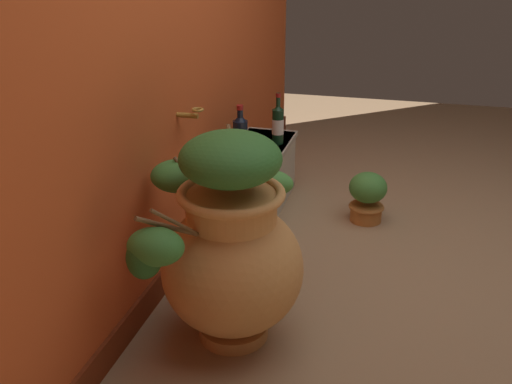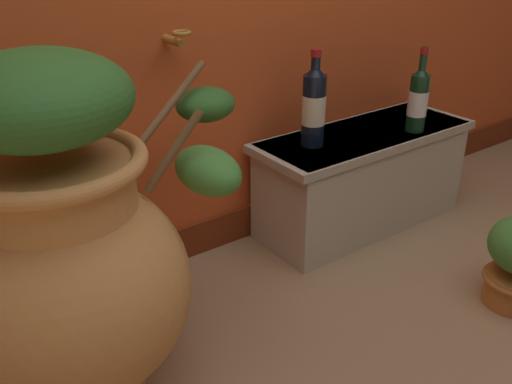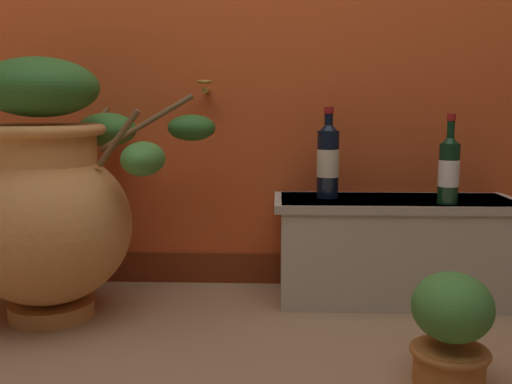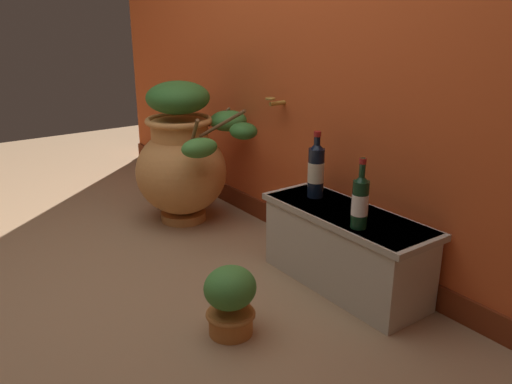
{
  "view_description": "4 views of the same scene",
  "coord_description": "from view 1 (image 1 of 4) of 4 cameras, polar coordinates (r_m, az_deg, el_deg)",
  "views": [
    {
      "loc": [
        -2.46,
        0.11,
        1.48
      ],
      "look_at": [
        -0.09,
        0.74,
        0.41
      ],
      "focal_mm": 39.91,
      "sensor_mm": 36.0,
      "label": 1
    },
    {
      "loc": [
        -0.92,
        -0.44,
        1.1
      ],
      "look_at": [
        -0.01,
        0.8,
        0.34
      ],
      "focal_mm": 39.71,
      "sensor_mm": 36.0,
      "label": 2
    },
    {
      "loc": [
        0.14,
        -1.15,
        0.71
      ],
      "look_at": [
        0.07,
        0.86,
        0.41
      ],
      "focal_mm": 40.08,
      "sensor_mm": 36.0,
      "label": 3
    },
    {
      "loc": [
        2.15,
        -0.74,
        1.25
      ],
      "look_at": [
        0.05,
        0.77,
        0.36
      ],
      "focal_mm": 36.69,
      "sensor_mm": 36.0,
      "label": 4
    }
  ],
  "objects": [
    {
      "name": "ground_plane",
      "position": [
        2.87,
        15.09,
        -8.39
      ],
      "size": [
        7.0,
        7.0,
        0.0
      ],
      "primitive_type": "plane",
      "color": "#9E7A56"
    },
    {
      "name": "terracotta_urn",
      "position": [
        2.2,
        -2.7,
        -5.44
      ],
      "size": [
        0.94,
        0.65,
        0.87
      ],
      "color": "#D68E4C",
      "rests_on": "ground_plane"
    },
    {
      "name": "stone_ledge",
      "position": [
        3.38,
        -0.0,
        1.4
      ],
      "size": [
        0.88,
        0.33,
        0.38
      ],
      "color": "beige",
      "rests_on": "ground_plane"
    },
    {
      "name": "wine_bottle_left",
      "position": [
        3.41,
        2.21,
        6.9
      ],
      "size": [
        0.07,
        0.07,
        0.31
      ],
      "color": "black",
      "rests_on": "stone_ledge"
    },
    {
      "name": "wine_bottle_middle",
      "position": [
        3.05,
        -1.58,
        5.34
      ],
      "size": [
        0.08,
        0.08,
        0.33
      ],
      "color": "black",
      "rests_on": "stone_ledge"
    },
    {
      "name": "potted_shrub",
      "position": [
        3.32,
        11.1,
        -0.38
      ],
      "size": [
        0.2,
        0.22,
        0.3
      ],
      "color": "#C17033",
      "rests_on": "ground_plane"
    }
  ]
}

